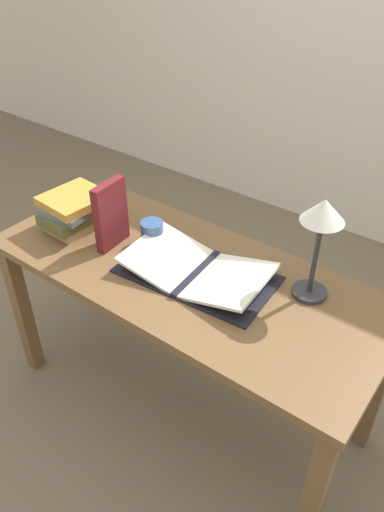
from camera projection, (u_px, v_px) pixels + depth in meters
The scene contains 7 objects.
ground_plane at pixel (186, 398), 2.32m from camera, with size 12.00×12.00×0.00m, color #70604C.
reading_desk at pixel (185, 291), 1.93m from camera, with size 1.55×0.66×0.75m.
open_book at pixel (197, 271), 1.84m from camera, with size 0.59×0.36×0.07m.
book_stack_tall at pixel (76, 210), 2.08m from camera, with size 0.24×0.29×0.15m.
book_standing_upright at pixel (111, 215), 1.93m from camera, with size 0.05×0.16×0.27m.
reading_lamp at pixel (321, 224), 1.59m from camera, with size 0.14×0.14×0.38m.
coffee_mug at pixel (152, 233), 1.99m from camera, with size 0.09×0.12×0.10m.
Camera 1 is at (0.91, -1.17, 1.90)m, focal length 35.00 mm.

